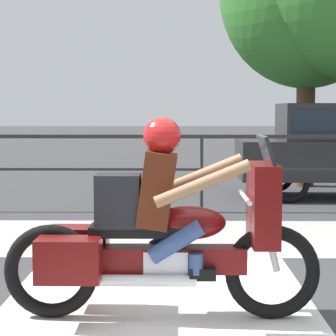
{
  "coord_description": "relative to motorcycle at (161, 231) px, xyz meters",
  "views": [
    {
      "loc": [
        -0.38,
        -4.87,
        1.63
      ],
      "look_at": [
        -0.46,
        0.6,
        1.14
      ],
      "focal_mm": 70.0,
      "sensor_mm": 36.0,
      "label": 1
    }
  ],
  "objects": [
    {
      "name": "ground_plane",
      "position": [
        0.5,
        -0.15,
        -0.69
      ],
      "size": [
        120.0,
        120.0,
        0.0
      ],
      "primitive_type": "plane",
      "color": "#38383A"
    },
    {
      "name": "fence_railing",
      "position": [
        0.5,
        5.39,
        0.28
      ],
      "size": [
        36.0,
        0.05,
        1.24
      ],
      "color": "#232326",
      "rests_on": "ground"
    },
    {
      "name": "motorcycle",
      "position": [
        0.0,
        0.0,
        0.0
      ],
      "size": [
        2.47,
        0.76,
        1.58
      ],
      "rotation": [
        0.0,
        0.0,
        -0.05
      ],
      "color": "black",
      "rests_on": "ground"
    },
    {
      "name": "crosswalk_band",
      "position": [
        -0.04,
        -0.35,
        -0.69
      ],
      "size": [
        2.61,
        6.0,
        0.01
      ],
      "primitive_type": "cube",
      "color": "silver",
      "rests_on": "ground"
    },
    {
      "name": "sidewalk_band",
      "position": [
        0.5,
        3.25,
        -0.69
      ],
      "size": [
        44.0,
        2.4,
        0.01
      ],
      "primitive_type": "cube",
      "color": "#A8A59E",
      "rests_on": "ground"
    }
  ]
}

